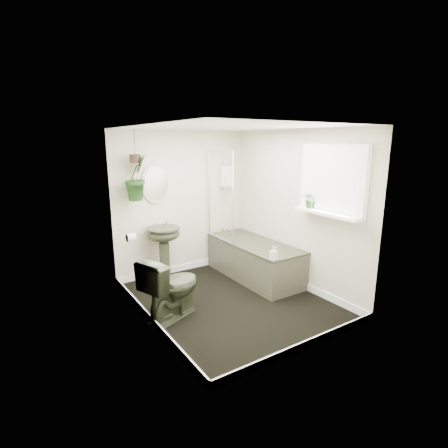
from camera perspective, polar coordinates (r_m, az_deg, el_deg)
floor at (r=4.92m, az=0.97°, el=-12.46°), size 2.30×2.80×0.02m
ceiling at (r=4.43m, az=1.09°, el=15.68°), size 2.30×2.80×0.02m
wall_back at (r=5.73m, az=-6.87°, el=3.43°), size 2.30×0.02×2.30m
wall_front at (r=3.49m, az=14.07°, el=-3.39°), size 2.30×0.02×2.30m
wall_left at (r=4.02m, az=-12.84°, el=-1.11°), size 0.02×2.80×2.30m
wall_right at (r=5.25m, az=11.60°, el=2.34°), size 0.02×2.80×2.30m
skirting at (r=4.89m, az=0.97°, el=-11.82°), size 2.30×2.80×0.10m
bathtub at (r=5.61m, az=4.95°, el=-5.83°), size 0.72×1.72×0.58m
bath_screen at (r=5.58m, az=-0.63°, el=4.59°), size 0.04×0.72×1.40m
shower_box at (r=6.01m, az=0.25°, el=7.83°), size 0.20×0.10×0.35m
oval_mirror at (r=5.47m, az=-11.04°, el=6.50°), size 0.46×0.03×0.62m
wall_sconce at (r=5.34m, az=-14.95°, el=5.04°), size 0.04×0.04×0.22m
toilet_roll_holder at (r=4.74m, az=-14.95°, el=-2.14°), size 0.11×0.11×0.11m
window_recess at (r=4.66m, az=17.31°, el=6.84°), size 0.08×1.00×0.90m
window_sill at (r=4.67m, az=16.40°, el=1.69°), size 0.18×1.00×0.04m
window_blinds at (r=4.63m, az=16.95°, el=6.82°), size 0.01×0.86×0.76m
toilet at (r=4.39m, az=-8.54°, el=-10.10°), size 0.88×0.69×0.79m
pedestal_sink at (r=5.50m, az=-9.69°, el=-4.86°), size 0.54×0.47×0.86m
sill_plant at (r=4.86m, az=13.99°, el=3.98°), size 0.26×0.24×0.25m
hanging_plant at (r=5.18m, az=-14.11°, el=7.36°), size 0.46×0.43×0.65m
soap_bottle at (r=4.74m, az=8.12°, el=-4.72°), size 0.09×0.09×0.18m
hanging_pot at (r=5.16m, az=-14.28°, el=10.30°), size 0.16×0.16×0.12m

